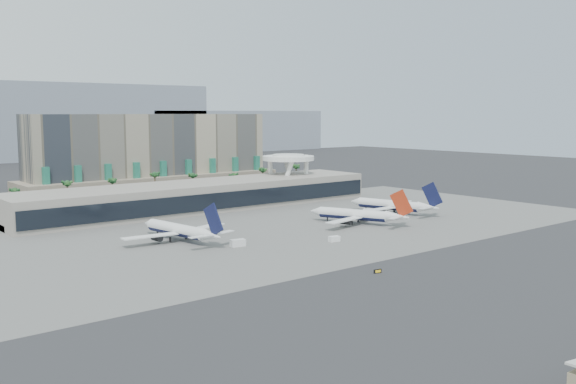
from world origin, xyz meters
TOP-DOWN VIEW (x-y plane):
  - ground at (0.00, 0.00)m, footprint 900.00×900.00m
  - apron_pad at (0.00, 55.00)m, footprint 260.00×130.00m
  - mountain_ridge at (27.88, 470.00)m, footprint 680.00×60.00m
  - hotel at (10.00, 174.41)m, footprint 140.00×30.00m
  - terminal at (0.00, 109.84)m, footprint 170.00×32.50m
  - saucer_structure at (55.00, 116.00)m, footprint 26.00×26.00m
  - palm_row at (7.00, 145.00)m, footprint 157.80×2.80m
  - airliner_left at (-43.41, 53.07)m, footprint 40.92×42.36m
  - airliner_centre at (26.37, 38.91)m, footprint 38.41×39.58m
  - airliner_right at (56.40, 47.58)m, footprint 40.22×41.72m
  - service_vehicle_a at (-33.59, 33.12)m, footprint 5.09×3.09m
  - service_vehicle_b at (-4.24, 19.31)m, footprint 3.91×2.65m
  - taxiway_sign at (-24.28, -18.84)m, footprint 2.40×0.77m

SIDE VIEW (x-z plane):
  - ground at x=0.00m, z-range 0.00..0.00m
  - apron_pad at x=0.00m, z-range 0.00..0.06m
  - taxiway_sign at x=-24.28m, z-range -0.01..1.08m
  - service_vehicle_b at x=-4.24m, z-range 0.00..1.85m
  - service_vehicle_a at x=-33.59m, z-range 0.00..2.33m
  - airliner_centre at x=26.37m, z-range -3.60..10.92m
  - airliner_left at x=-43.41m, z-range -3.63..11.02m
  - airliner_right at x=56.40m, z-range -3.65..11.07m
  - terminal at x=0.00m, z-range -0.73..13.77m
  - palm_row at x=7.00m, z-range 3.95..17.05m
  - hotel at x=10.00m, z-range -4.19..37.81m
  - saucer_structure at x=55.00m, z-range 7.51..29.40m
  - mountain_ridge at x=27.88m, z-range -5.11..64.89m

